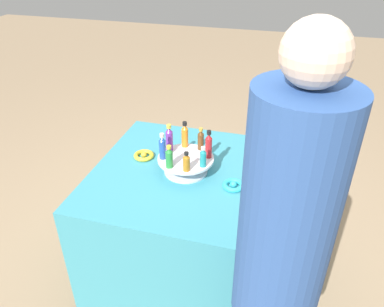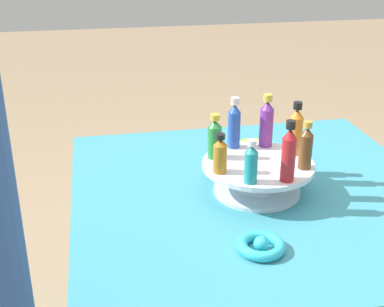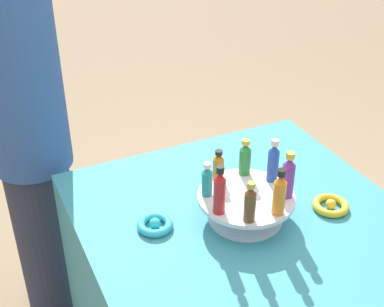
% 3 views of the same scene
% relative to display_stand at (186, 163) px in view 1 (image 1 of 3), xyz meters
% --- Properties ---
extents(ground_plane, '(12.00, 12.00, 0.00)m').
position_rel_display_stand_xyz_m(ground_plane, '(0.00, 0.00, -0.75)').
color(ground_plane, '#997F60').
extents(party_table, '(0.89, 0.89, 0.70)m').
position_rel_display_stand_xyz_m(party_table, '(0.00, 0.00, -0.40)').
color(party_table, teal).
rests_on(party_table, ground_plane).
extents(display_stand, '(0.27, 0.27, 0.08)m').
position_rel_display_stand_xyz_m(display_stand, '(0.00, 0.00, 0.00)').
color(display_stand, silver).
rests_on(display_stand, party_table).
extents(bottle_brown, '(0.03, 0.03, 0.12)m').
position_rel_display_stand_xyz_m(bottle_brown, '(0.10, -0.05, 0.09)').
color(bottle_brown, brown).
rests_on(bottle_brown, display_stand).
extents(bottle_orange, '(0.03, 0.03, 0.13)m').
position_rel_display_stand_xyz_m(bottle_orange, '(0.10, 0.03, 0.09)').
color(bottle_orange, orange).
rests_on(bottle_orange, display_stand).
extents(bottle_purple, '(0.03, 0.03, 0.14)m').
position_rel_display_stand_xyz_m(bottle_purple, '(0.05, 0.10, 0.10)').
color(bottle_purple, '#702D93').
rests_on(bottle_purple, display_stand).
extents(bottle_blue, '(0.03, 0.03, 0.13)m').
position_rel_display_stand_xyz_m(bottle_blue, '(-0.03, 0.10, 0.09)').
color(bottle_blue, '#234CAD').
rests_on(bottle_blue, display_stand).
extents(bottle_green, '(0.03, 0.03, 0.11)m').
position_rel_display_stand_xyz_m(bottle_green, '(-0.10, 0.05, 0.08)').
color(bottle_green, '#288438').
rests_on(bottle_green, display_stand).
extents(bottle_amber, '(0.03, 0.03, 0.09)m').
position_rel_display_stand_xyz_m(bottle_amber, '(-0.10, -0.03, 0.08)').
color(bottle_amber, '#AD6B19').
rests_on(bottle_amber, display_stand).
extents(bottle_teal, '(0.03, 0.03, 0.10)m').
position_rel_display_stand_xyz_m(bottle_teal, '(-0.05, -0.10, 0.08)').
color(bottle_teal, teal).
rests_on(bottle_teal, display_stand).
extents(bottle_red, '(0.03, 0.03, 0.14)m').
position_rel_display_stand_xyz_m(bottle_red, '(0.03, -0.10, 0.10)').
color(bottle_red, '#B21E23').
rests_on(bottle_red, display_stand).
extents(ribbon_bow_gold, '(0.10, 0.10, 0.03)m').
position_rel_display_stand_xyz_m(ribbon_bow_gold, '(0.07, 0.25, -0.03)').
color(ribbon_bow_gold, gold).
rests_on(ribbon_bow_gold, party_table).
extents(ribbon_bow_teal, '(0.10, 0.10, 0.03)m').
position_rel_display_stand_xyz_m(ribbon_bow_teal, '(-0.07, -0.25, -0.03)').
color(ribbon_bow_teal, '#2DB7CC').
rests_on(ribbon_bow_teal, party_table).
extents(person_figure, '(0.27, 0.27, 1.57)m').
position_rel_display_stand_xyz_m(person_figure, '(-0.61, -0.48, 0.05)').
color(person_figure, '#282D42').
rests_on(person_figure, ground_plane).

